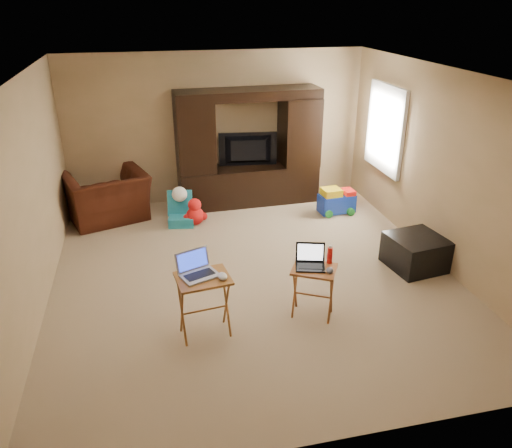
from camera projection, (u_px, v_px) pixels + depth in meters
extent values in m
plane|color=tan|center=(253.00, 274.00, 6.47)|extent=(5.50, 5.50, 0.00)
plane|color=silver|center=(252.00, 75.00, 5.42)|extent=(5.50, 5.50, 0.00)
plane|color=tan|center=(217.00, 128.00, 8.38)|extent=(5.00, 0.00, 5.00)
plane|color=tan|center=(336.00, 314.00, 3.51)|extent=(5.00, 0.00, 5.00)
plane|color=tan|center=(29.00, 200.00, 5.45)|extent=(0.00, 5.50, 5.50)
plane|color=tan|center=(441.00, 168.00, 6.45)|extent=(0.00, 5.50, 5.50)
plane|color=white|center=(386.00, 128.00, 7.76)|extent=(0.00, 1.20, 1.20)
cube|color=white|center=(385.00, 128.00, 7.75)|extent=(0.06, 1.14, 1.34)
cube|color=black|center=(248.00, 148.00, 8.31)|extent=(2.38, 0.66, 1.93)
imported|color=black|center=(248.00, 151.00, 8.32)|extent=(0.99, 0.24, 0.56)
imported|color=#41180D|center=(107.00, 197.00, 7.88)|extent=(1.46, 1.37, 0.78)
cube|color=black|center=(416.00, 252.00, 6.56)|extent=(0.76, 0.76, 0.43)
cube|color=brown|center=(204.00, 306.00, 5.18)|extent=(0.58, 0.49, 0.70)
cube|color=#A55227|center=(313.00, 292.00, 5.51)|extent=(0.59, 0.55, 0.60)
cube|color=#A5A5A9|center=(199.00, 266.00, 5.01)|extent=(0.45, 0.41, 0.24)
cube|color=black|center=(311.00, 258.00, 5.35)|extent=(0.38, 0.34, 0.24)
ellipsoid|color=silver|center=(223.00, 276.00, 5.00)|extent=(0.10, 0.15, 0.06)
ellipsoid|color=#3C3C40|center=(330.00, 270.00, 5.30)|extent=(0.12, 0.14, 0.05)
cylinder|color=red|center=(330.00, 255.00, 5.46)|extent=(0.06, 0.06, 0.19)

